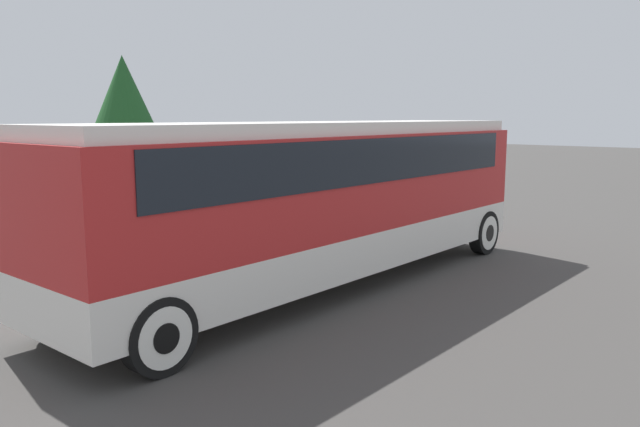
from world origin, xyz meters
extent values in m
plane|color=#423F3D|center=(0.00, 0.00, 0.00)|extent=(120.00, 120.00, 0.00)
cube|color=silver|center=(0.00, 0.00, 0.79)|extent=(10.79, 2.49, 0.73)
cube|color=red|center=(0.00, 0.00, 2.01)|extent=(10.79, 2.49, 1.70)
cube|color=black|center=(0.00, 0.00, 2.42)|extent=(9.49, 2.53, 0.76)
cube|color=silver|center=(0.00, 0.00, 2.97)|extent=(10.57, 2.29, 0.22)
cube|color=red|center=(5.24, 0.00, 1.76)|extent=(0.36, 2.39, 1.94)
cylinder|color=black|center=(4.59, -1.13, 0.50)|extent=(1.01, 0.28, 1.01)
cylinder|color=silver|center=(4.59, -1.13, 0.50)|extent=(0.79, 0.30, 0.79)
cylinder|color=black|center=(4.59, -1.13, 0.50)|extent=(0.38, 0.32, 0.38)
cylinder|color=black|center=(4.59, 1.13, 0.50)|extent=(1.01, 0.28, 1.01)
cylinder|color=silver|center=(4.59, 1.13, 0.50)|extent=(0.79, 0.30, 0.79)
cylinder|color=black|center=(4.59, 1.13, 0.50)|extent=(0.38, 0.32, 0.38)
cylinder|color=black|center=(-4.44, -1.13, 0.50)|extent=(1.01, 0.28, 1.01)
cylinder|color=silver|center=(-4.44, -1.13, 0.50)|extent=(0.79, 0.30, 0.79)
cylinder|color=black|center=(-4.44, -1.13, 0.50)|extent=(0.38, 0.32, 0.38)
cylinder|color=black|center=(-4.44, 1.13, 0.50)|extent=(1.01, 0.28, 1.01)
cylinder|color=silver|center=(-4.44, 1.13, 0.50)|extent=(0.79, 0.30, 0.79)
cylinder|color=black|center=(-4.44, 1.13, 0.50)|extent=(0.38, 0.32, 0.38)
cylinder|color=black|center=(-2.37, 5.47, 0.32)|extent=(0.64, 0.22, 0.64)
cylinder|color=black|center=(-2.37, 5.47, 0.32)|extent=(0.24, 0.26, 0.24)
cylinder|color=black|center=(-2.37, 7.00, 0.32)|extent=(0.64, 0.22, 0.64)
cylinder|color=black|center=(-2.37, 7.00, 0.32)|extent=(0.24, 0.26, 0.24)
cube|color=black|center=(-1.00, 8.94, 0.54)|extent=(4.40, 1.72, 0.57)
cube|color=black|center=(-1.18, 8.94, 1.05)|extent=(2.29, 1.55, 0.46)
cylinder|color=black|center=(0.73, 8.16, 0.33)|extent=(0.67, 0.22, 0.67)
cylinder|color=black|center=(0.73, 8.16, 0.33)|extent=(0.25, 0.26, 0.25)
cylinder|color=black|center=(0.73, 9.71, 0.33)|extent=(0.67, 0.22, 0.67)
cylinder|color=black|center=(0.73, 9.71, 0.33)|extent=(0.25, 0.26, 0.25)
cube|color=navy|center=(0.27, 6.55, 0.53)|extent=(4.33, 1.72, 0.59)
cube|color=black|center=(0.09, 6.55, 1.09)|extent=(2.25, 1.54, 0.53)
cylinder|color=black|center=(1.98, 5.79, 0.32)|extent=(0.64, 0.22, 0.64)
cylinder|color=black|center=(1.98, 5.79, 0.32)|extent=(0.24, 0.26, 0.24)
cylinder|color=black|center=(1.98, 7.32, 0.32)|extent=(0.64, 0.22, 0.64)
cylinder|color=black|center=(1.98, 7.32, 0.32)|extent=(0.24, 0.26, 0.24)
cylinder|color=black|center=(-1.45, 5.79, 0.32)|extent=(0.64, 0.22, 0.64)
cylinder|color=black|center=(-1.45, 5.79, 0.32)|extent=(0.24, 0.26, 0.24)
cylinder|color=black|center=(-1.45, 7.32, 0.32)|extent=(0.64, 0.22, 0.64)
cylinder|color=black|center=(-1.45, 7.32, 0.32)|extent=(0.24, 0.26, 0.24)
cylinder|color=brown|center=(7.75, 18.35, 0.86)|extent=(0.28, 0.28, 1.73)
cone|color=#1E5123|center=(7.75, 18.35, 3.83)|extent=(3.58, 3.58, 4.22)
camera|label=1|loc=(-8.79, -7.38, 3.18)|focal=35.00mm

